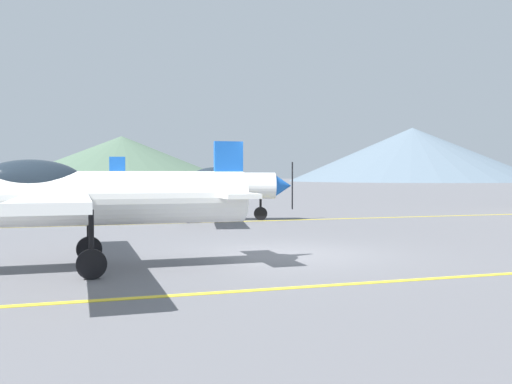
# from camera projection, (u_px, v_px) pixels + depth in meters

# --- Properties ---
(ground_plane) EXTENTS (400.00, 400.00, 0.00)m
(ground_plane) POSITION_uv_depth(u_px,v_px,m) (284.00, 254.00, 12.69)
(ground_plane) COLOR slate
(apron_line_near) EXTENTS (80.00, 0.16, 0.01)m
(apron_line_near) POSITION_uv_depth(u_px,v_px,m) (361.00, 283.00, 9.27)
(apron_line_near) COLOR yellow
(apron_line_near) RESTS_ON ground_plane
(apron_line_far) EXTENTS (80.00, 0.16, 0.01)m
(apron_line_far) POSITION_uv_depth(u_px,v_px,m) (202.00, 222.00, 20.94)
(apron_line_far) COLOR yellow
(apron_line_far) RESTS_ON ground_plane
(airplane_near) EXTENTS (7.05, 8.14, 2.45)m
(airplane_near) POSITION_uv_depth(u_px,v_px,m) (64.00, 197.00, 10.45)
(airplane_near) COLOR white
(airplane_near) RESTS_ON ground_plane
(airplane_mid) EXTENTS (7.16, 8.17, 2.45)m
(airplane_mid) POSITION_uv_depth(u_px,v_px,m) (201.00, 185.00, 21.76)
(airplane_mid) COLOR white
(airplane_mid) RESTS_ON ground_plane
(car_sedan) EXTENTS (4.51, 4.03, 1.62)m
(car_sedan) POSITION_uv_depth(u_px,v_px,m) (198.00, 191.00, 32.23)
(car_sedan) COLOR #3372BF
(car_sedan) RESTS_ON ground_plane
(hill_centerleft) EXTENTS (58.78, 58.78, 11.75)m
(hill_centerleft) POSITION_uv_depth(u_px,v_px,m) (122.00, 159.00, 148.83)
(hill_centerleft) COLOR #4C6651
(hill_centerleft) RESTS_ON ground_plane
(hill_centerright) EXTENTS (62.34, 62.34, 13.47)m
(hill_centerright) POSITION_uv_depth(u_px,v_px,m) (412.00, 154.00, 142.98)
(hill_centerright) COLOR slate
(hill_centerright) RESTS_ON ground_plane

